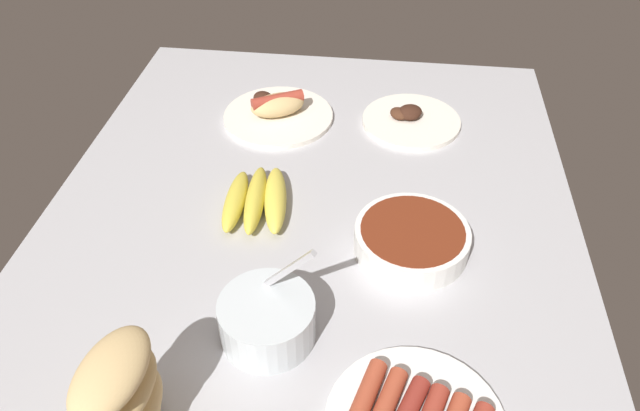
{
  "coord_description": "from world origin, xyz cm",
  "views": [
    {
      "loc": [
        -70.68,
        -11.03,
        67.86
      ],
      "look_at": [
        2.65,
        -1.92,
        3.0
      ],
      "focal_mm": 33.59,
      "sensor_mm": 36.0,
      "label": 1
    }
  ],
  "objects_px": {
    "banana_bunch": "(257,200)",
    "bread_stack": "(121,401)",
    "bowl_coleslaw": "(267,318)",
    "plate_grilled_meat": "(410,119)",
    "plate_hotdog_assembled": "(277,111)",
    "bowl_chili": "(412,238)"
  },
  "relations": [
    {
      "from": "bowl_chili",
      "to": "plate_grilled_meat",
      "type": "relative_size",
      "value": 0.9
    },
    {
      "from": "bowl_chili",
      "to": "plate_grilled_meat",
      "type": "xyz_separation_m",
      "value": [
        0.36,
        0.0,
        -0.01
      ]
    },
    {
      "from": "bowl_coleslaw",
      "to": "bread_stack",
      "type": "distance_m",
      "value": 0.21
    },
    {
      "from": "bowl_coleslaw",
      "to": "plate_hotdog_assembled",
      "type": "bearing_deg",
      "value": 8.82
    },
    {
      "from": "plate_grilled_meat",
      "to": "plate_hotdog_assembled",
      "type": "bearing_deg",
      "value": 93.09
    },
    {
      "from": "bowl_chili",
      "to": "banana_bunch",
      "type": "xyz_separation_m",
      "value": [
        0.07,
        0.26,
        -0.01
      ]
    },
    {
      "from": "bowl_chili",
      "to": "plate_hotdog_assembled",
      "type": "height_order",
      "value": "plate_hotdog_assembled"
    },
    {
      "from": "plate_hotdog_assembled",
      "to": "bread_stack",
      "type": "height_order",
      "value": "bread_stack"
    },
    {
      "from": "banana_bunch",
      "to": "bread_stack",
      "type": "relative_size",
      "value": 1.23
    },
    {
      "from": "plate_grilled_meat",
      "to": "plate_hotdog_assembled",
      "type": "xyz_separation_m",
      "value": [
        -0.01,
        0.27,
        0.01
      ]
    },
    {
      "from": "bowl_coleslaw",
      "to": "banana_bunch",
      "type": "height_order",
      "value": "bowl_coleslaw"
    },
    {
      "from": "bread_stack",
      "to": "plate_grilled_meat",
      "type": "bearing_deg",
      "value": -24.19
    },
    {
      "from": "plate_grilled_meat",
      "to": "bowl_chili",
      "type": "bearing_deg",
      "value": -179.29
    },
    {
      "from": "bowl_coleslaw",
      "to": "banana_bunch",
      "type": "bearing_deg",
      "value": 14.73
    },
    {
      "from": "bowl_chili",
      "to": "bowl_coleslaw",
      "type": "bearing_deg",
      "value": 134.67
    },
    {
      "from": "banana_bunch",
      "to": "bread_stack",
      "type": "bearing_deg",
      "value": 171.15
    },
    {
      "from": "banana_bunch",
      "to": "bread_stack",
      "type": "distance_m",
      "value": 0.43
    },
    {
      "from": "plate_grilled_meat",
      "to": "bread_stack",
      "type": "distance_m",
      "value": 0.79
    },
    {
      "from": "bowl_coleslaw",
      "to": "plate_hotdog_assembled",
      "type": "distance_m",
      "value": 0.55
    },
    {
      "from": "bowl_chili",
      "to": "bread_stack",
      "type": "height_order",
      "value": "bread_stack"
    },
    {
      "from": "plate_grilled_meat",
      "to": "plate_hotdog_assembled",
      "type": "distance_m",
      "value": 0.27
    },
    {
      "from": "bowl_coleslaw",
      "to": "bread_stack",
      "type": "bearing_deg",
      "value": 140.43
    }
  ]
}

